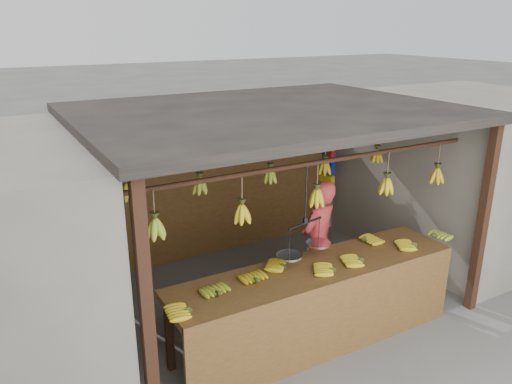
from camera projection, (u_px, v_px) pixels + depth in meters
ground at (267, 294)px, 6.44m from camera, size 80.00×80.00×0.00m
stall at (255, 139)px, 6.08m from camera, size 4.30×3.30×2.40m
neighbor_right at (467, 170)px, 7.75m from camera, size 3.00×3.00×2.30m
counter at (322, 288)px, 5.17m from camera, size 3.41×0.74×0.96m
hanging_bananas at (268, 174)px, 5.92m from camera, size 3.64×2.25×0.37m
balance_scale at (304, 245)px, 5.18m from camera, size 0.69×0.36×0.94m
vendor at (318, 242)px, 6.09m from camera, size 0.67×0.55×1.56m
bag_bundles at (328, 174)px, 8.14m from camera, size 0.08×0.26×1.22m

